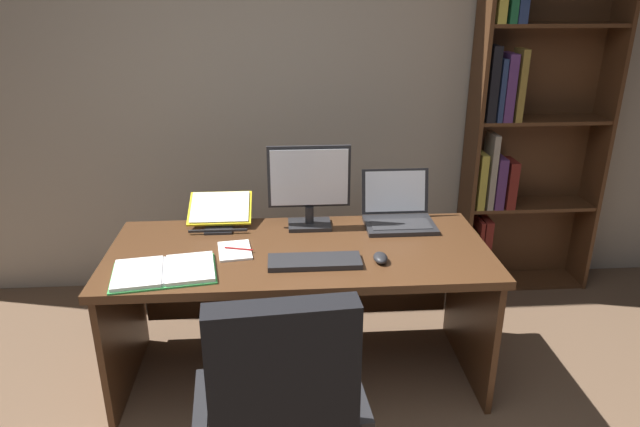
{
  "coord_description": "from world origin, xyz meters",
  "views": [
    {
      "loc": [
        -0.05,
        -1.28,
        1.89
      ],
      "look_at": [
        0.12,
        1.15,
        0.92
      ],
      "focal_mm": 32.09,
      "sensor_mm": 36.0,
      "label": 1
    }
  ],
  "objects_px": {
    "pen": "(239,249)",
    "laptop": "(398,213)",
    "notepad": "(235,251)",
    "reading_stand_with_book": "(220,211)",
    "monitor": "(309,188)",
    "open_binder": "(164,271)",
    "bookshelf": "(522,121)",
    "desk": "(299,276)",
    "computer_mouse": "(381,258)",
    "keyboard": "(315,261)"
  },
  "relations": [
    {
      "from": "open_binder",
      "to": "desk",
      "type": "bearing_deg",
      "value": 17.87
    },
    {
      "from": "monitor",
      "to": "laptop",
      "type": "height_order",
      "value": "monitor"
    },
    {
      "from": "desk",
      "to": "notepad",
      "type": "xyz_separation_m",
      "value": [
        -0.31,
        -0.09,
        0.19
      ]
    },
    {
      "from": "open_binder",
      "to": "pen",
      "type": "bearing_deg",
      "value": 24.74
    },
    {
      "from": "open_binder",
      "to": "monitor",
      "type": "bearing_deg",
      "value": 27.87
    },
    {
      "from": "laptop",
      "to": "bookshelf",
      "type": "bearing_deg",
      "value": 35.69
    },
    {
      "from": "bookshelf",
      "to": "notepad",
      "type": "bearing_deg",
      "value": -151.69
    },
    {
      "from": "laptop",
      "to": "reading_stand_with_book",
      "type": "height_order",
      "value": "laptop"
    },
    {
      "from": "monitor",
      "to": "open_binder",
      "type": "bearing_deg",
      "value": -143.42
    },
    {
      "from": "bookshelf",
      "to": "pen",
      "type": "height_order",
      "value": "bookshelf"
    },
    {
      "from": "laptop",
      "to": "reading_stand_with_book",
      "type": "relative_size",
      "value": 1.1
    },
    {
      "from": "laptop",
      "to": "notepad",
      "type": "relative_size",
      "value": 1.71
    },
    {
      "from": "bookshelf",
      "to": "monitor",
      "type": "distance_m",
      "value": 1.51
    },
    {
      "from": "laptop",
      "to": "notepad",
      "type": "distance_m",
      "value": 0.89
    },
    {
      "from": "desk",
      "to": "pen",
      "type": "height_order",
      "value": "pen"
    },
    {
      "from": "bookshelf",
      "to": "keyboard",
      "type": "relative_size",
      "value": 5.37
    },
    {
      "from": "computer_mouse",
      "to": "open_binder",
      "type": "relative_size",
      "value": 0.22
    },
    {
      "from": "computer_mouse",
      "to": "pen",
      "type": "bearing_deg",
      "value": 166.53
    },
    {
      "from": "monitor",
      "to": "pen",
      "type": "relative_size",
      "value": 3.08
    },
    {
      "from": "desk",
      "to": "keyboard",
      "type": "bearing_deg",
      "value": -75.76
    },
    {
      "from": "desk",
      "to": "monitor",
      "type": "bearing_deg",
      "value": 71.73
    },
    {
      "from": "reading_stand_with_book",
      "to": "notepad",
      "type": "bearing_deg",
      "value": -74.73
    },
    {
      "from": "pen",
      "to": "laptop",
      "type": "bearing_deg",
      "value": 19.66
    },
    {
      "from": "reading_stand_with_book",
      "to": "monitor",
      "type": "bearing_deg",
      "value": -9.19
    },
    {
      "from": "monitor",
      "to": "bookshelf",
      "type": "bearing_deg",
      "value": 25.44
    },
    {
      "from": "laptop",
      "to": "notepad",
      "type": "bearing_deg",
      "value": -160.78
    },
    {
      "from": "monitor",
      "to": "computer_mouse",
      "type": "relative_size",
      "value": 4.14
    },
    {
      "from": "notepad",
      "to": "monitor",
      "type": "bearing_deg",
      "value": 37.61
    },
    {
      "from": "computer_mouse",
      "to": "bookshelf",
      "type": "bearing_deg",
      "value": 45.8
    },
    {
      "from": "notepad",
      "to": "reading_stand_with_book",
      "type": "bearing_deg",
      "value": 105.27
    },
    {
      "from": "monitor",
      "to": "pen",
      "type": "bearing_deg",
      "value": -140.83
    },
    {
      "from": "desk",
      "to": "open_binder",
      "type": "height_order",
      "value": "open_binder"
    },
    {
      "from": "bookshelf",
      "to": "open_binder",
      "type": "xyz_separation_m",
      "value": [
        -2.01,
        -1.13,
        -0.38
      ]
    },
    {
      "from": "reading_stand_with_book",
      "to": "open_binder",
      "type": "relative_size",
      "value": 0.68
    },
    {
      "from": "bookshelf",
      "to": "open_binder",
      "type": "distance_m",
      "value": 2.34
    },
    {
      "from": "desk",
      "to": "notepad",
      "type": "relative_size",
      "value": 8.65
    },
    {
      "from": "bookshelf",
      "to": "open_binder",
      "type": "bearing_deg",
      "value": -150.62
    },
    {
      "from": "notepad",
      "to": "pen",
      "type": "bearing_deg",
      "value": 0.0
    },
    {
      "from": "monitor",
      "to": "reading_stand_with_book",
      "type": "relative_size",
      "value": 1.31
    },
    {
      "from": "monitor",
      "to": "reading_stand_with_book",
      "type": "height_order",
      "value": "monitor"
    },
    {
      "from": "bookshelf",
      "to": "monitor",
      "type": "bearing_deg",
      "value": -154.56
    },
    {
      "from": "monitor",
      "to": "laptop",
      "type": "xyz_separation_m",
      "value": [
        0.47,
        0.01,
        -0.16
      ]
    },
    {
      "from": "laptop",
      "to": "open_binder",
      "type": "height_order",
      "value": "laptop"
    },
    {
      "from": "reading_stand_with_book",
      "to": "notepad",
      "type": "distance_m",
      "value": 0.38
    },
    {
      "from": "laptop",
      "to": "desk",
      "type": "bearing_deg",
      "value": -159.49
    },
    {
      "from": "notepad",
      "to": "bookshelf",
      "type": "bearing_deg",
      "value": 28.31
    },
    {
      "from": "keyboard",
      "to": "notepad",
      "type": "bearing_deg",
      "value": 157.16
    },
    {
      "from": "desk",
      "to": "bookshelf",
      "type": "height_order",
      "value": "bookshelf"
    },
    {
      "from": "desk",
      "to": "open_binder",
      "type": "xyz_separation_m",
      "value": [
        -0.6,
        -0.3,
        0.2
      ]
    },
    {
      "from": "computer_mouse",
      "to": "monitor",
      "type": "bearing_deg",
      "value": 124.31
    }
  ]
}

